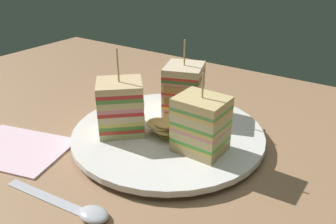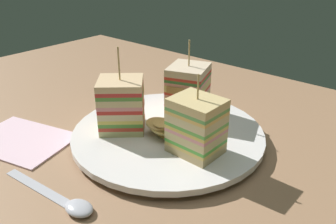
# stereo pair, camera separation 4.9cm
# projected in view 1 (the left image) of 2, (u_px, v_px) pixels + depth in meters

# --- Properties ---
(ground_plane) EXTENTS (1.22, 0.74, 0.02)m
(ground_plane) POSITION_uv_depth(u_px,v_px,m) (168.00, 145.00, 0.51)
(ground_plane) COLOR #9E7453
(plate) EXTENTS (0.28, 0.28, 0.02)m
(plate) POSITION_uv_depth(u_px,v_px,m) (168.00, 134.00, 0.51)
(plate) COLOR white
(plate) RESTS_ON ground_plane
(sandwich_wedge_0) EXTENTS (0.06, 0.05, 0.11)m
(sandwich_wedge_0) POSITION_uv_depth(u_px,v_px,m) (201.00, 124.00, 0.44)
(sandwich_wedge_0) COLOR #D9B97C
(sandwich_wedge_0) RESTS_ON plate
(sandwich_wedge_1) EXTENTS (0.07, 0.08, 0.12)m
(sandwich_wedge_1) POSITION_uv_depth(u_px,v_px,m) (184.00, 89.00, 0.54)
(sandwich_wedge_1) COLOR #D2BF82
(sandwich_wedge_1) RESTS_ON plate
(sandwich_wedge_2) EXTENTS (0.09, 0.08, 0.12)m
(sandwich_wedge_2) POSITION_uv_depth(u_px,v_px,m) (121.00, 107.00, 0.49)
(sandwich_wedge_2) COLOR beige
(sandwich_wedge_2) RESTS_ON plate
(chip_pile) EXTENTS (0.07, 0.07, 0.02)m
(chip_pile) POSITION_uv_depth(u_px,v_px,m) (165.00, 127.00, 0.49)
(chip_pile) COLOR #DEB665
(chip_pile) RESTS_ON plate
(spoon) EXTENTS (0.15, 0.03, 0.01)m
(spoon) POSITION_uv_depth(u_px,v_px,m) (79.00, 209.00, 0.37)
(spoon) COLOR silver
(spoon) RESTS_ON ground_plane
(napkin) EXTENTS (0.16, 0.14, 0.01)m
(napkin) POSITION_uv_depth(u_px,v_px,m) (16.00, 148.00, 0.48)
(napkin) COLOR silver
(napkin) RESTS_ON ground_plane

